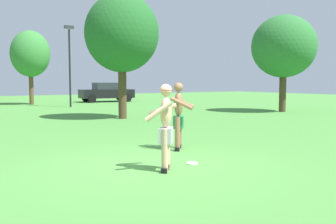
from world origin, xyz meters
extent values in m
plane|color=#4C8E3D|center=(0.00, 0.00, 0.00)|extent=(80.00, 80.00, 0.00)
cube|color=black|center=(-0.07, -0.60, 0.04)|extent=(0.25, 0.27, 0.09)
cylinder|color=#E0AD89|center=(-0.07, -0.60, 0.41)|extent=(0.13, 0.13, 0.82)
cube|color=black|center=(0.13, -0.37, 0.04)|extent=(0.25, 0.27, 0.09)
cylinder|color=#E0AD89|center=(0.13, -0.37, 0.41)|extent=(0.13, 0.13, 0.82)
cube|color=#B7B7BC|center=(0.03, -0.48, 0.68)|extent=(0.44, 0.45, 0.30)
ellipsoid|color=#E0AD89|center=(0.03, -0.48, 1.12)|extent=(0.41, 0.43, 0.60)
cylinder|color=#E0AD89|center=(-0.20, -0.61, 1.15)|extent=(0.50, 0.33, 0.40)
cylinder|color=#E0AD89|center=(0.11, -0.23, 1.15)|extent=(0.55, 0.32, 0.26)
sphere|color=#E0AD89|center=(0.03, -0.48, 1.54)|extent=(0.23, 0.23, 0.23)
cone|color=red|center=(0.03, -0.48, 1.60)|extent=(0.34, 0.34, 0.13)
cube|color=black|center=(1.64, 1.41, 0.04)|extent=(0.25, 0.27, 0.09)
cylinder|color=#936647|center=(1.64, 1.41, 0.42)|extent=(0.13, 0.13, 0.83)
cube|color=black|center=(1.38, 1.10, 0.04)|extent=(0.25, 0.27, 0.09)
cylinder|color=#936647|center=(1.38, 1.10, 0.42)|extent=(0.13, 0.13, 0.83)
cube|color=#28844C|center=(1.51, 1.26, 0.68)|extent=(0.40, 0.41, 0.30)
ellipsoid|color=#936647|center=(1.51, 1.26, 1.14)|extent=(0.38, 0.39, 0.60)
cylinder|color=#936647|center=(1.73, 1.36, 1.17)|extent=(0.47, 0.46, 0.30)
cylinder|color=#936647|center=(1.44, 1.02, 1.17)|extent=(0.45, 0.47, 0.32)
sphere|color=#936647|center=(1.51, 1.26, 1.56)|extent=(0.23, 0.23, 0.23)
cylinder|color=white|center=(0.79, -0.30, 0.01)|extent=(0.25, 0.25, 0.03)
cube|color=black|center=(8.85, 22.56, 0.67)|extent=(4.44, 2.16, 0.70)
cube|color=#282D33|center=(9.05, 22.54, 1.30)|extent=(2.53, 1.78, 0.56)
cylinder|color=black|center=(7.28, 21.79, 0.32)|extent=(0.66, 0.27, 0.64)
cylinder|color=black|center=(7.43, 23.58, 0.32)|extent=(0.66, 0.27, 0.64)
cylinder|color=black|center=(10.28, 21.53, 0.32)|extent=(0.66, 0.27, 0.64)
cylinder|color=black|center=(10.43, 23.33, 0.32)|extent=(0.66, 0.27, 0.64)
cylinder|color=black|center=(4.25, 17.88, 2.52)|extent=(0.12, 0.12, 5.04)
cube|color=#333338|center=(4.25, 17.88, 5.19)|extent=(0.60, 0.24, 0.20)
cylinder|color=brown|center=(2.73, 21.98, 1.25)|extent=(0.31, 0.31, 2.50)
ellipsoid|color=#387F38|center=(2.73, 21.98, 3.67)|extent=(2.78, 2.78, 3.32)
cylinder|color=#4C3823|center=(12.94, 7.75, 1.21)|extent=(0.37, 0.37, 2.41)
ellipsoid|color=#2D7033|center=(12.94, 7.75, 3.61)|extent=(3.52, 3.52, 3.42)
cylinder|color=#4C3823|center=(3.76, 9.08, 1.31)|extent=(0.37, 0.37, 2.63)
ellipsoid|color=#236028|center=(3.76, 9.08, 3.85)|extent=(3.33, 3.33, 3.51)
camera|label=1|loc=(-3.81, -6.54, 1.71)|focal=40.59mm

